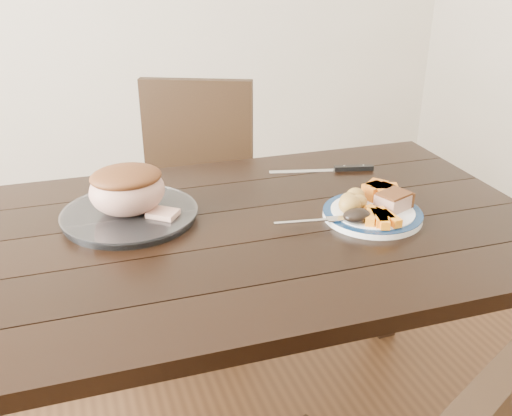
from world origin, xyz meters
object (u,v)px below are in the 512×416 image
object	(u,v)px
chair_far	(195,194)
roast_joint	(127,191)
serving_platter	(130,216)
fork	(315,221)
dining_table	(223,261)
carving_knife	(341,169)
dinner_plate	(372,215)
pork_slice	(393,201)

from	to	relation	value
chair_far	roast_joint	world-z (taller)	chair_far
serving_platter	fork	distance (m)	0.47
fork	roast_joint	bearing A→B (deg)	164.15
fork	dining_table	bearing A→B (deg)	170.20
serving_platter	carving_knife	distance (m)	0.67
dining_table	dinner_plate	world-z (taller)	dinner_plate
roast_joint	carving_knife	bearing A→B (deg)	10.17
chair_far	fork	size ratio (longest dim) A/B	5.23
dinner_plate	serving_platter	bearing A→B (deg)	161.05
dining_table	roast_joint	xyz separation A→B (m)	(-0.21, 0.13, 0.17)
fork	carving_knife	bearing A→B (deg)	64.03
pork_slice	chair_far	bearing A→B (deg)	112.14
serving_platter	fork	world-z (taller)	fork
serving_platter	fork	xyz separation A→B (m)	(0.42, -0.21, 0.01)
serving_platter	pork_slice	xyz separation A→B (m)	(0.64, -0.20, 0.03)
dining_table	fork	xyz separation A→B (m)	(0.21, -0.08, 0.11)
dining_table	fork	bearing A→B (deg)	-20.18
dinner_plate	carving_knife	xyz separation A→B (m)	(0.08, 0.32, -0.00)
dining_table	serving_platter	size ratio (longest dim) A/B	4.92
dinner_plate	pork_slice	bearing A→B (deg)	-4.76
pork_slice	fork	bearing A→B (deg)	-179.47
chair_far	dinner_plate	xyz separation A→B (m)	(0.27, -0.80, 0.23)
pork_slice	roast_joint	distance (m)	0.67
dining_table	chair_far	distance (m)	0.75
roast_joint	fork	bearing A→B (deg)	-26.22
dinner_plate	fork	xyz separation A→B (m)	(-0.16, -0.01, 0.01)
pork_slice	roast_joint	bearing A→B (deg)	162.22
dining_table	fork	world-z (taller)	fork
chair_far	serving_platter	xyz separation A→B (m)	(-0.31, -0.60, 0.23)
chair_far	carving_knife	size ratio (longest dim) A/B	2.95
carving_knife	serving_platter	bearing A→B (deg)	-155.01
roast_joint	chair_far	bearing A→B (deg)	62.85
serving_platter	roast_joint	bearing A→B (deg)	0.00
serving_platter	carving_knife	world-z (taller)	serving_platter
chair_far	dinner_plate	size ratio (longest dim) A/B	3.71
pork_slice	roast_joint	size ratio (longest dim) A/B	0.43
dinner_plate	serving_platter	xyz separation A→B (m)	(-0.58, 0.20, 0.00)
roast_joint	carving_knife	xyz separation A→B (m)	(0.66, 0.12, -0.07)
chair_far	carving_knife	bearing A→B (deg)	150.32
dining_table	carving_knife	distance (m)	0.52
carving_knife	chair_far	bearing A→B (deg)	140.55
chair_far	dinner_plate	world-z (taller)	chair_far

